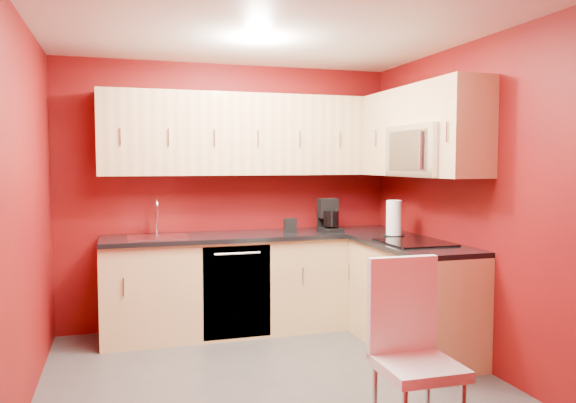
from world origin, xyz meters
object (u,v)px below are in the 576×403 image
microwave (429,151)px  coffee_maker (331,215)px  dining_chair (418,356)px  paper_towel (394,218)px  sink (158,233)px  napkin_holder (290,225)px

microwave → coffee_maker: size_ratio=2.45×
coffee_maker → dining_chair: bearing=-104.1°
microwave → paper_towel: bearing=99.6°
sink → dining_chair: bearing=-63.2°
sink → dining_chair: size_ratio=0.50×
sink → coffee_maker: size_ratio=1.68×
dining_chair → sink: bearing=117.7°
microwave → coffee_maker: bearing=117.2°
microwave → dining_chair: 2.01m
microwave → sink: size_ratio=1.46×
microwave → sink: microwave is taller
paper_towel → dining_chair: (-0.81, -1.84, -0.55)m
paper_towel → dining_chair: bearing=-113.7°
coffee_maker → napkin_holder: (-0.38, 0.07, -0.09)m
sink → paper_towel: (2.02, -0.56, 0.13)m
paper_towel → microwave: bearing=-80.4°
coffee_maker → napkin_holder: size_ratio=2.43×
dining_chair → napkin_holder: bearing=90.6°
coffee_maker → paper_towel: 0.65m
microwave → napkin_holder: size_ratio=5.96×
microwave → dining_chair: microwave is taller
napkin_holder → paper_towel: paper_towel is taller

